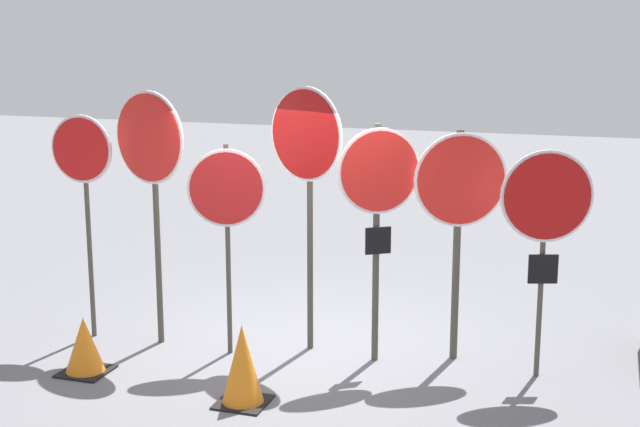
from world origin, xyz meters
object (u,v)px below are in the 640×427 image
Objects in this scene: stop_sign_3 at (306,153)px; stop_sign_6 at (546,210)px; stop_sign_4 at (379,192)px; traffic_cone_0 at (84,346)px; stop_sign_0 at (83,167)px; stop_sign_5 at (460,198)px; stop_sign_2 at (227,199)px; stop_sign_1 at (150,156)px; traffic_cone_1 at (242,365)px.

stop_sign_3 is 2.40m from stop_sign_6.
stop_sign_4 is 3.23m from traffic_cone_0.
stop_sign_6 is at bearing 4.42° from stop_sign_0.
stop_sign_0 reaches higher than stop_sign_5.
stop_sign_5 reaches higher than stop_sign_2.
stop_sign_5 is (2.23, 0.57, 0.04)m from stop_sign_2.
stop_sign_5 is at bearing 27.14° from stop_sign_1.
traffic_cone_0 is at bearing 169.72° from stop_sign_4.
stop_sign_4 is 1.03× the size of stop_sign_5.
traffic_cone_0 is (-1.85, -1.28, -1.80)m from stop_sign_3.
stop_sign_3 reaches higher than traffic_cone_1.
stop_sign_5 is (3.10, 0.50, -0.34)m from stop_sign_1.
stop_sign_3 is 4.89× the size of traffic_cone_0.
traffic_cone_1 is (1.47, -1.15, -1.65)m from stop_sign_1.
traffic_cone_1 is at bearing -6.33° from traffic_cone_0.
traffic_cone_1 is (-0.88, -1.36, -1.38)m from stop_sign_4.
traffic_cone_0 is at bearing -88.21° from stop_sign_1.
stop_sign_3 reaches higher than stop_sign_1.
stop_sign_5 is 1.06× the size of stop_sign_6.
stop_sign_5 is at bearing 31.20° from stop_sign_3.
stop_sign_3 reaches higher than stop_sign_5.
stop_sign_3 reaches higher than stop_sign_4.
stop_sign_0 is 1.90m from traffic_cone_0.
stop_sign_1 is (0.77, 0.05, 0.15)m from stop_sign_0.
traffic_cone_0 is at bearing -161.68° from stop_sign_2.
stop_sign_3 is 1.24× the size of stop_sign_6.
traffic_cone_1 is at bearing -20.06° from stop_sign_1.
stop_sign_6 reaches higher than traffic_cone_0.
stop_sign_6 is (1.59, 0.07, -0.09)m from stop_sign_4.
stop_sign_1 is 2.49m from traffic_cone_1.
stop_sign_4 is 1.09× the size of stop_sign_6.
traffic_cone_0 is at bearing 177.70° from stop_sign_6.
stop_sign_5 is at bearing -5.49° from stop_sign_2.
stop_sign_6 reaches higher than traffic_cone_1.
stop_sign_3 is at bearing 85.95° from traffic_cone_1.
stop_sign_4 is (1.49, 0.28, 0.11)m from stop_sign_2.
stop_sign_6 is (3.94, 0.28, -0.37)m from stop_sign_1.
stop_sign_6 is (0.84, -0.22, -0.03)m from stop_sign_5.
traffic_cone_0 is 1.76m from traffic_cone_1.
stop_sign_5 is at bearing 8.55° from stop_sign_0.
stop_sign_4 is 4.29× the size of traffic_cone_0.
stop_sign_6 is (3.08, 0.34, 0.01)m from stop_sign_2.
stop_sign_0 is at bearing 150.62° from stop_sign_4.
stop_sign_4 is 0.80m from stop_sign_5.
stop_sign_3 reaches higher than stop_sign_0.
stop_sign_1 is at bearing 150.94° from stop_sign_4.
stop_sign_3 is 1.17× the size of stop_sign_5.
stop_sign_1 reaches higher than stop_sign_0.
stop_sign_3 reaches higher than traffic_cone_0.
traffic_cone_0 is (-2.63, -1.17, -1.47)m from stop_sign_4.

